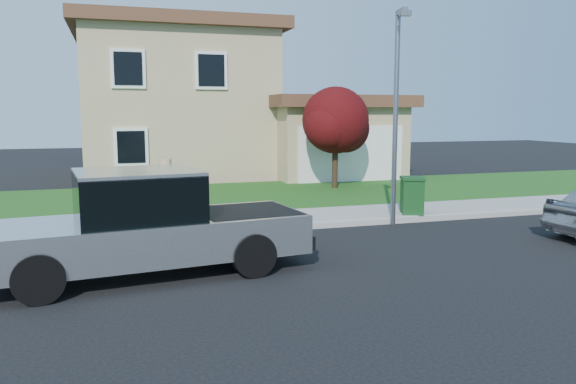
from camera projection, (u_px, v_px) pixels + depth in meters
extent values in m
plane|color=black|center=(271.00, 263.00, 11.00)|extent=(80.00, 80.00, 0.00)
cube|color=gray|center=(279.00, 228.00, 14.03)|extent=(40.00, 0.20, 0.12)
cube|color=gray|center=(267.00, 220.00, 15.07)|extent=(40.00, 2.00, 0.15)
cube|color=#164F16|center=(233.00, 197.00, 19.32)|extent=(40.00, 7.00, 0.10)
cube|color=tan|center=(175.00, 107.00, 26.62)|extent=(8.00, 9.00, 6.40)
cube|color=tan|center=(325.00, 142.00, 25.92)|extent=(5.50, 6.00, 3.20)
cube|color=white|center=(351.00, 154.00, 23.12)|extent=(4.60, 0.12, 2.30)
cube|color=#4C2D1E|center=(173.00, 33.00, 26.14)|extent=(8.80, 9.80, 0.50)
cube|color=#4C2D1E|center=(325.00, 102.00, 25.67)|extent=(6.20, 6.80, 0.50)
cube|color=white|center=(128.00, 69.00, 21.48)|extent=(1.30, 0.10, 1.50)
cube|color=white|center=(211.00, 70.00, 22.42)|extent=(1.30, 0.10, 1.50)
cube|color=black|center=(131.00, 147.00, 21.90)|extent=(1.30, 0.10, 1.50)
cylinder|color=black|center=(38.00, 279.00, 8.61)|extent=(0.82, 0.39, 0.79)
cylinder|color=black|center=(38.00, 252.00, 10.26)|extent=(0.82, 0.39, 0.79)
cylinder|color=black|center=(253.00, 255.00, 10.04)|extent=(0.82, 0.39, 0.79)
cylinder|color=black|center=(222.00, 235.00, 11.69)|extent=(0.82, 0.39, 0.79)
cube|color=silver|center=(148.00, 238.00, 10.14)|extent=(5.86, 2.65, 0.72)
cube|color=black|center=(138.00, 197.00, 9.97)|extent=(2.29, 2.08, 0.84)
cube|color=silver|center=(137.00, 172.00, 9.91)|extent=(2.29, 2.08, 0.08)
cube|color=black|center=(246.00, 212.00, 10.86)|extent=(1.98, 1.89, 0.06)
cube|color=black|center=(292.00, 234.00, 11.33)|extent=(0.34, 1.89, 0.25)
cube|color=black|center=(86.00, 197.00, 10.63)|extent=(0.14, 0.23, 0.18)
imported|color=#E6AB7E|center=(167.00, 212.00, 11.46)|extent=(0.73, 0.54, 1.82)
cylinder|color=tan|center=(166.00, 167.00, 11.33)|extent=(0.49, 0.49, 0.05)
cylinder|color=tan|center=(165.00, 163.00, 11.32)|extent=(0.24, 0.24, 0.17)
cylinder|color=black|center=(335.00, 165.00, 21.15)|extent=(0.22, 0.22, 1.73)
sphere|color=#440E0F|center=(335.00, 120.00, 20.91)|extent=(2.49, 2.49, 2.49)
sphere|color=#440E0F|center=(345.00, 129.00, 21.43)|extent=(1.84, 1.84, 1.84)
sphere|color=#440E0F|center=(328.00, 126.00, 20.51)|extent=(1.73, 1.73, 1.73)
cube|color=#103B15|center=(412.00, 197.00, 15.54)|extent=(0.76, 0.81, 0.94)
cube|color=#103B15|center=(413.00, 178.00, 15.47)|extent=(0.83, 0.89, 0.08)
cylinder|color=slate|center=(395.00, 122.00, 14.43)|extent=(0.13, 0.13, 5.39)
cube|color=slate|center=(402.00, 12.00, 13.79)|extent=(0.23, 0.61, 0.13)
cube|color=slate|center=(405.00, 13.00, 13.53)|extent=(0.30, 0.24, 0.13)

